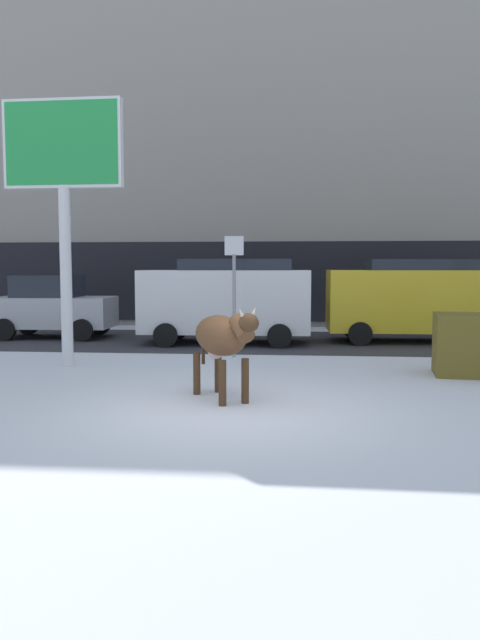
# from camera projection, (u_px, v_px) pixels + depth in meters

# --- Properties ---
(ground_plane) EXTENTS (120.00, 120.00, 0.00)m
(ground_plane) POSITION_uv_depth(u_px,v_px,m) (229.00, 412.00, 9.18)
(ground_plane) COLOR white
(road_strip) EXTENTS (60.00, 5.60, 0.01)m
(road_strip) POSITION_uv_depth(u_px,v_px,m) (264.00, 341.00, 17.87)
(road_strip) COLOR #333338
(road_strip) RESTS_ON ground
(building_facade) EXTENTS (44.00, 6.10, 13.00)m
(building_facade) POSITION_uv_depth(u_px,v_px,m) (276.00, 156.00, 24.73)
(building_facade) COLOR gray
(building_facade) RESTS_ON ground
(cow_brown) EXTENTS (1.38, 1.82, 1.54)m
(cow_brown) POSITION_uv_depth(u_px,v_px,m) (222.00, 338.00, 9.94)
(cow_brown) COLOR brown
(cow_brown) RESTS_ON ground
(billboard) EXTENTS (2.52, 0.26, 5.56)m
(billboard) POSITION_uv_depth(u_px,v_px,m) (63.00, 160.00, 13.01)
(billboard) COLOR silver
(billboard) RESTS_ON ground
(car_silver_hatchback) EXTENTS (3.55, 2.00, 1.86)m
(car_silver_hatchback) POSITION_uv_depth(u_px,v_px,m) (52.00, 307.00, 18.70)
(car_silver_hatchback) COLOR #B7BABF
(car_silver_hatchback) RESTS_ON ground
(car_white_van) EXTENTS (4.65, 2.22, 2.32)m
(car_white_van) POSITION_uv_depth(u_px,v_px,m) (226.00, 299.00, 17.29)
(car_white_van) COLOR white
(car_white_van) RESTS_ON ground
(car_yellow_van) EXTENTS (4.65, 2.22, 2.32)m
(car_yellow_van) POSITION_uv_depth(u_px,v_px,m) (411.00, 298.00, 17.62)
(car_yellow_van) COLOR gold
(car_yellow_van) RESTS_ON ground
(pedestrian_near_billboard) EXTENTS (0.36, 0.24, 1.73)m
(pedestrian_near_billboard) POSITION_uv_depth(u_px,v_px,m) (214.00, 304.00, 20.68)
(pedestrian_near_billboard) COLOR #282833
(pedestrian_near_billboard) RESTS_ON ground
(dumpster) EXTENTS (1.82, 1.29, 1.20)m
(dumpster) POSITION_uv_depth(u_px,v_px,m) (480.00, 345.00, 12.18)
(dumpster) COLOR brown
(dumpster) RESTS_ON ground
(street_sign) EXTENTS (0.44, 0.08, 2.82)m
(street_sign) POSITION_uv_depth(u_px,v_px,m) (234.00, 286.00, 14.63)
(street_sign) COLOR gray
(street_sign) RESTS_ON ground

